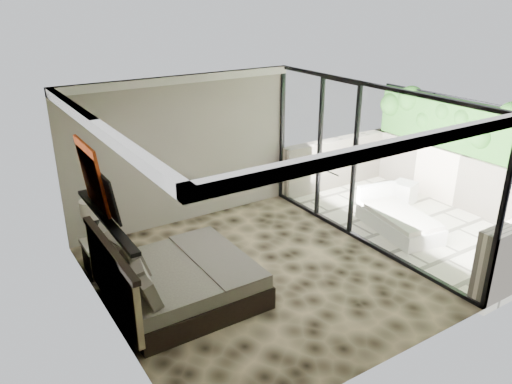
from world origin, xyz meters
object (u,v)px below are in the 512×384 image
ottoman (404,192)px  bed (176,281)px  nightstand (103,255)px  lounger (397,219)px  table_lamp (94,215)px

ottoman → bed: bearing=-172.2°
bed → nightstand: bed is taller
bed → lounger: bearing=-1.1°
nightstand → table_lamp: table_lamp is taller
table_lamp → ottoman: 6.33m
nightstand → ottoman: nightstand is taller
nightstand → lounger: size_ratio=0.31×
nightstand → lounger: bearing=-13.0°
nightstand → table_lamp: (-0.05, 0.06, 0.68)m
lounger → bed: bearing=-170.2°
bed → ottoman: bearing=7.8°
table_lamp → lounger: bearing=-16.9°
nightstand → ottoman: bearing=-2.6°
table_lamp → nightstand: bearing=-51.1°
bed → nightstand: 1.55m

